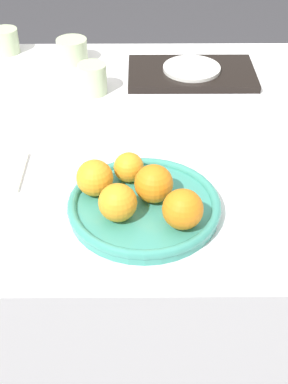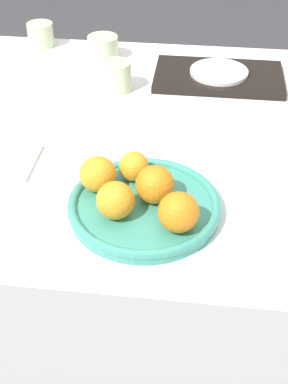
{
  "view_description": "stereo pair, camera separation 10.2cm",
  "coord_description": "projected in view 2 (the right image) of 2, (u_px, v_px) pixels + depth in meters",
  "views": [
    {
      "loc": [
        -0.01,
        -1.1,
        1.43
      ],
      "look_at": [
        -0.0,
        -0.3,
        0.8
      ],
      "focal_mm": 50.0,
      "sensor_mm": 36.0,
      "label": 1
    },
    {
      "loc": [
        0.1,
        -1.1,
        1.43
      ],
      "look_at": [
        -0.0,
        -0.3,
        0.8
      ],
      "focal_mm": 50.0,
      "sensor_mm": 36.0,
      "label": 2
    }
  ],
  "objects": [
    {
      "name": "orange_0",
      "position": [
        155.0,
        184.0,
        1.02
      ],
      "size": [
        0.08,
        0.08,
        0.08
      ],
      "color": "orange",
      "rests_on": "fruit_platter"
    },
    {
      "name": "orange_4",
      "position": [
        98.0,
        174.0,
        1.05
      ],
      "size": [
        0.07,
        0.07,
        0.07
      ],
      "color": "orange",
      "rests_on": "fruit_platter"
    },
    {
      "name": "cup_2",
      "position": [
        103.0,
        48.0,
        1.59
      ],
      "size": [
        0.09,
        0.09,
        0.07
      ],
      "color": "#B7CC9E",
      "rests_on": "table"
    },
    {
      "name": "napkin",
      "position": [
        3.0,
        161.0,
        1.18
      ],
      "size": [
        0.15,
        0.14,
        0.01
      ],
      "color": "silver",
      "rests_on": "table"
    },
    {
      "name": "table",
      "position": [
        157.0,
        244.0,
        1.52
      ],
      "size": [
        1.15,
        1.04,
        0.75
      ],
      "color": "white",
      "rests_on": "ground_plane"
    },
    {
      "name": "fruit_platter",
      "position": [
        144.0,
        206.0,
        1.04
      ],
      "size": [
        0.3,
        0.3,
        0.03
      ],
      "color": "teal",
      "rests_on": "table"
    },
    {
      "name": "cup_3",
      "position": [
        117.0,
        77.0,
        1.42
      ],
      "size": [
        0.08,
        0.08,
        0.08
      ],
      "color": "#B7CC9E",
      "rests_on": "table"
    },
    {
      "name": "ground_plane",
      "position": [
        155.0,
        327.0,
        1.75
      ],
      "size": [
        12.0,
        12.0,
        0.0
      ],
      "primitive_type": "plane",
      "color": "#38383D"
    },
    {
      "name": "orange_3",
      "position": [
        115.0,
        200.0,
        0.99
      ],
      "size": [
        0.07,
        0.07,
        0.07
      ],
      "color": "orange",
      "rests_on": "fruit_platter"
    },
    {
      "name": "side_plate",
      "position": [
        219.0,
        72.0,
        1.48
      ],
      "size": [
        0.16,
        0.16,
        0.01
      ],
      "color": "silver",
      "rests_on": "serving_tray"
    },
    {
      "name": "serving_tray",
      "position": [
        218.0,
        77.0,
        1.49
      ],
      "size": [
        0.36,
        0.21,
        0.02
      ],
      "color": "black",
      "rests_on": "table"
    },
    {
      "name": "cup_1",
      "position": [
        41.0,
        35.0,
        1.66
      ],
      "size": [
        0.08,
        0.08,
        0.07
      ],
      "color": "#B7CC9E",
      "rests_on": "table"
    },
    {
      "name": "orange_1",
      "position": [
        134.0,
        166.0,
        1.08
      ],
      "size": [
        0.06,
        0.06,
        0.06
      ],
      "color": "orange",
      "rests_on": "fruit_platter"
    },
    {
      "name": "orange_2",
      "position": [
        178.0,
        212.0,
        0.96
      ],
      "size": [
        0.08,
        0.08,
        0.08
      ],
      "color": "orange",
      "rests_on": "fruit_platter"
    }
  ]
}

